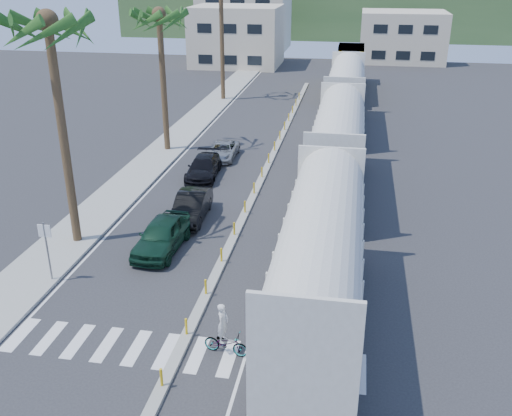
# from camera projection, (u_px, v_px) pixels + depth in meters

# --- Properties ---
(ground) EXTENTS (140.00, 140.00, 0.00)m
(ground) POSITION_uv_depth(u_px,v_px,m) (194.00, 322.00, 23.31)
(ground) COLOR #28282B
(ground) RESTS_ON ground
(sidewalk) EXTENTS (3.00, 90.00, 0.15)m
(sidewalk) POSITION_uv_depth(u_px,v_px,m) (177.00, 139.00, 47.22)
(sidewalk) COLOR gray
(sidewalk) RESTS_ON ground
(rails) EXTENTS (1.56, 100.00, 0.06)m
(rails) POSITION_uv_depth(u_px,v_px,m) (342.00, 137.00, 47.80)
(rails) COLOR black
(rails) RESTS_ON ground
(median) EXTENTS (0.45, 60.00, 0.85)m
(median) POSITION_uv_depth(u_px,v_px,m) (269.00, 164.00, 41.31)
(median) COLOR gray
(median) RESTS_ON ground
(crosswalk) EXTENTS (14.00, 2.20, 0.01)m
(crosswalk) POSITION_uv_depth(u_px,v_px,m) (179.00, 353.00, 21.50)
(crosswalk) COLOR silver
(crosswalk) RESTS_ON ground
(lane_markings) EXTENTS (9.42, 90.00, 0.01)m
(lane_markings) POSITION_uv_depth(u_px,v_px,m) (252.00, 143.00, 46.24)
(lane_markings) COLOR silver
(lane_markings) RESTS_ON ground
(freight_train) EXTENTS (3.00, 60.94, 5.85)m
(freight_train) POSITION_uv_depth(u_px,v_px,m) (341.00, 127.00, 39.93)
(freight_train) COLOR beige
(freight_train) RESTS_ON ground
(palm_trees) EXTENTS (3.50, 37.20, 13.75)m
(palm_trees) POSITION_uv_depth(u_px,v_px,m) (164.00, 3.00, 40.81)
(palm_trees) COLOR brown
(palm_trees) RESTS_ON ground
(street_sign) EXTENTS (0.60, 0.08, 3.00)m
(street_sign) POSITION_uv_depth(u_px,v_px,m) (46.00, 244.00, 25.49)
(street_sign) COLOR slate
(street_sign) RESTS_ON ground
(buildings) EXTENTS (38.00, 27.00, 10.00)m
(buildings) POSITION_uv_depth(u_px,v_px,m) (279.00, 27.00, 87.34)
(buildings) COLOR beige
(buildings) RESTS_ON ground
(hillside) EXTENTS (80.00, 20.00, 12.00)m
(hillside) POSITION_uv_depth(u_px,v_px,m) (332.00, 4.00, 111.28)
(hillside) COLOR #385628
(hillside) RESTS_ON ground
(car_lead) EXTENTS (2.34, 5.01, 1.65)m
(car_lead) POSITION_uv_depth(u_px,v_px,m) (162.00, 235.00, 28.87)
(car_lead) COLOR #113322
(car_lead) RESTS_ON ground
(car_second) EXTENTS (2.08, 4.83, 1.54)m
(car_second) POSITION_uv_depth(u_px,v_px,m) (191.00, 206.00, 32.38)
(car_second) COLOR black
(car_second) RESTS_ON ground
(car_third) EXTENTS (2.63, 5.10, 1.40)m
(car_third) POSITION_uv_depth(u_px,v_px,m) (204.00, 167.00, 38.73)
(car_third) COLOR black
(car_third) RESTS_ON ground
(car_rear) EXTENTS (2.10, 4.31, 1.18)m
(car_rear) POSITION_uv_depth(u_px,v_px,m) (223.00, 151.00, 42.52)
(car_rear) COLOR #999A9D
(car_rear) RESTS_ON ground
(cyclist) EXTENTS (1.13, 1.92, 2.14)m
(cyclist) POSITION_uv_depth(u_px,v_px,m) (225.00, 338.00, 21.22)
(cyclist) COLOR #9EA0A5
(cyclist) RESTS_ON ground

